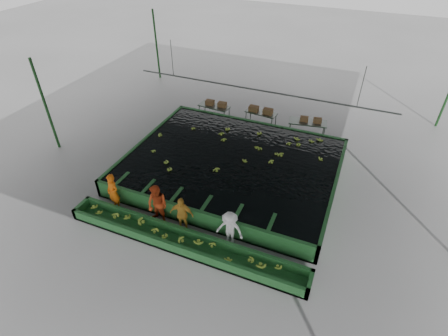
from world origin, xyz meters
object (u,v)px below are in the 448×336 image
at_px(sorting_trough, 183,242).
at_px(worker_c, 182,214).
at_px(worker_d, 230,229).
at_px(box_stack_right, 310,122).
at_px(packing_table_left, 214,112).
at_px(box_stack_mid, 261,112).
at_px(worker_b, 158,205).
at_px(box_stack_left, 216,106).
at_px(packing_table_mid, 261,118).
at_px(packing_table_right, 307,129).
at_px(worker_a, 113,192).
at_px(flotation_tank, 232,166).

relative_size(sorting_trough, worker_c, 5.99).
bearing_deg(worker_d, sorting_trough, -156.57).
bearing_deg(box_stack_right, worker_d, -97.18).
xyz_separation_m(worker_c, packing_table_left, (-2.66, 9.12, -0.39)).
bearing_deg(box_stack_right, box_stack_mid, 176.46).
xyz_separation_m(sorting_trough, box_stack_right, (2.79, 10.06, 0.71)).
height_order(worker_b, box_stack_left, worker_b).
distance_m(packing_table_mid, packing_table_right, 2.86).
bearing_deg(worker_b, worker_d, 7.71).
bearing_deg(packing_table_right, box_stack_right, 21.11).
height_order(worker_a, packing_table_left, worker_a).
bearing_deg(box_stack_mid, packing_table_right, -4.71).
bearing_deg(worker_c, box_stack_left, 95.41).
height_order(packing_table_left, packing_table_mid, packing_table_left).
relative_size(packing_table_right, box_stack_left, 1.61).
height_order(flotation_tank, packing_table_left, flotation_tank).
relative_size(packing_table_left, packing_table_mid, 1.04).
relative_size(worker_b, box_stack_left, 1.43).
relative_size(sorting_trough, packing_table_mid, 5.37).
distance_m(worker_b, packing_table_mid, 9.61).
bearing_deg(worker_b, sorting_trough, -19.57).
bearing_deg(worker_a, flotation_tank, 63.02).
height_order(packing_table_mid, box_stack_right, box_stack_right).
bearing_deg(box_stack_mid, flotation_tank, -87.63).
bearing_deg(sorting_trough, flotation_tank, 90.00).
relative_size(box_stack_left, box_stack_mid, 0.91).
height_order(worker_a, box_stack_right, worker_a).
bearing_deg(worker_d, packing_table_right, 80.76).
distance_m(packing_table_left, box_stack_mid, 2.94).
relative_size(sorting_trough, box_stack_mid, 6.90).
distance_m(sorting_trough, worker_a, 3.90).
bearing_deg(packing_table_left, packing_table_right, 0.87).
height_order(worker_d, box_stack_mid, worker_d).
bearing_deg(box_stack_left, worker_b, -81.01).
distance_m(worker_b, box_stack_mid, 9.54).
distance_m(packing_table_right, box_stack_right, 0.50).
xyz_separation_m(flotation_tank, packing_table_left, (-3.11, 4.82, -0.01)).
xyz_separation_m(worker_a, packing_table_left, (0.65, 9.12, -0.45)).
relative_size(worker_b, box_stack_mid, 1.30).
xyz_separation_m(packing_table_mid, box_stack_right, (2.98, -0.23, 0.54)).
bearing_deg(box_stack_left, box_stack_mid, 5.70).
bearing_deg(packing_table_left, packing_table_mid, 7.25).
relative_size(worker_b, packing_table_right, 0.89).
distance_m(flotation_tank, sorting_trough, 5.10).
bearing_deg(packing_table_mid, packing_table_left, -172.75).
relative_size(sorting_trough, box_stack_right, 8.37).
relative_size(sorting_trough, worker_a, 5.62).
height_order(packing_table_right, box_stack_right, box_stack_right).
xyz_separation_m(worker_d, packing_table_right, (1.04, 9.21, -0.34)).
bearing_deg(packing_table_mid, flotation_tank, -87.92).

